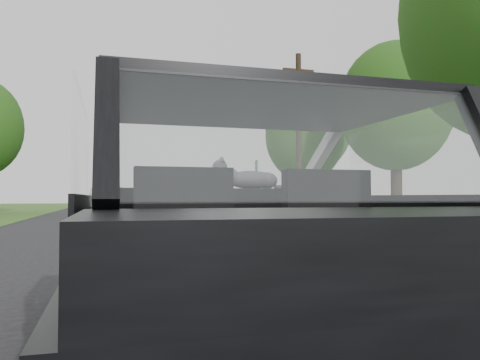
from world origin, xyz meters
TOP-DOWN VIEW (x-y plane):
  - ground at (0.00, 0.00)m, footprint 140.00×140.00m
  - subject_car at (0.00, 0.00)m, footprint 1.80×4.00m
  - dashboard at (0.00, 0.62)m, footprint 1.58×0.45m
  - driver_seat at (-0.40, -0.29)m, footprint 0.50×0.72m
  - passenger_seat at (0.40, -0.29)m, footprint 0.50×0.72m
  - steering_wheel at (-0.40, 0.33)m, footprint 0.36×0.36m
  - cat at (0.28, 0.64)m, footprint 0.55×0.18m
  - guardrail at (4.30, 10.00)m, footprint 0.05×90.00m
  - other_car at (-0.70, 22.17)m, footprint 2.39×4.66m
  - highway_sign at (5.49, 16.69)m, footprint 0.34×1.01m
  - utility_pole at (7.61, 16.93)m, footprint 0.30×0.30m
  - tree_1 at (12.18, 16.15)m, footprint 6.86×6.86m
  - tree_2 at (9.65, 20.89)m, footprint 4.49×4.49m
  - tree_3 at (13.19, 28.25)m, footprint 6.97×6.97m

SIDE VIEW (x-z plane):
  - ground at x=0.00m, z-range 0.00..0.00m
  - guardrail at x=4.30m, z-range 0.42..0.74m
  - subject_car at x=0.00m, z-range 0.00..1.45m
  - other_car at x=-0.70m, z-range 0.00..1.46m
  - dashboard at x=0.00m, z-range 0.70..1.00m
  - driver_seat at x=-0.40m, z-range 0.67..1.09m
  - passenger_seat at x=0.40m, z-range 0.67..1.09m
  - steering_wheel at x=-0.40m, z-range 0.90..0.94m
  - cat at x=0.28m, z-range 0.96..1.20m
  - highway_sign at x=5.49m, z-range 0.00..2.53m
  - tree_2 at x=9.65m, z-range 0.00..6.58m
  - utility_pole at x=7.61m, z-range 0.00..7.52m
  - tree_1 at x=12.18m, z-range 0.00..8.00m
  - tree_3 at x=13.19m, z-range 0.00..9.60m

